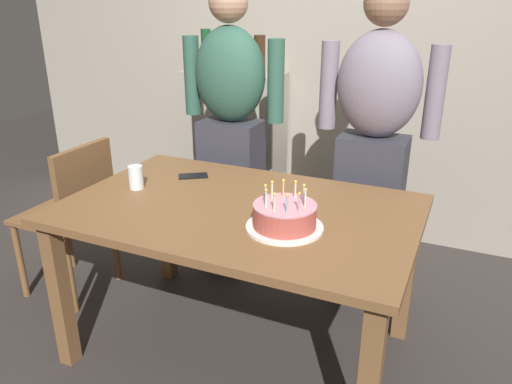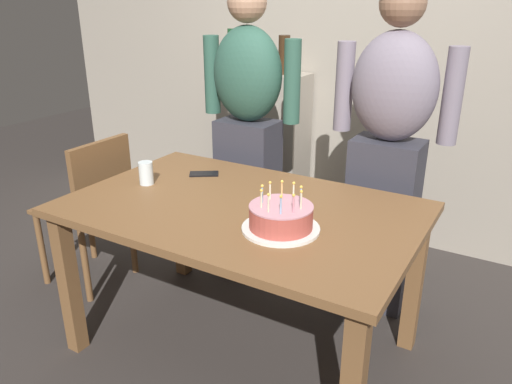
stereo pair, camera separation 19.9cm
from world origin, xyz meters
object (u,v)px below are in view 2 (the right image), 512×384
person_man_bearded (248,129)px  person_woman_cardigan (388,149)px  water_glass_near (146,173)px  cell_phone (204,174)px  dining_chair (93,201)px  birthday_cake (281,218)px

person_man_bearded → person_woman_cardigan: same height
water_glass_near → cell_phone: size_ratio=0.76×
water_glass_near → cell_phone: (0.16, 0.25, -0.05)m
person_woman_cardigan → dining_chair: person_woman_cardigan is taller
person_man_bearded → cell_phone: bearing=92.7°
person_man_bearded → dining_chair: size_ratio=1.90×
person_woman_cardigan → water_glass_near: bearing=36.8°
person_woman_cardigan → dining_chair: size_ratio=1.90×
birthday_cake → person_man_bearded: 1.06m
birthday_cake → water_glass_near: size_ratio=2.76×
water_glass_near → person_man_bearded: 0.73m
water_glass_near → cell_phone: 0.30m
cell_phone → person_woman_cardigan: person_woman_cardigan is taller
birthday_cake → person_man_bearded: (-0.65, 0.83, 0.08)m
person_woman_cardigan → person_man_bearded: bearing=0.0°
birthday_cake → person_woman_cardigan: person_woman_cardigan is taller
water_glass_near → dining_chair: 0.58m
water_glass_near → person_woman_cardigan: bearing=36.8°
water_glass_near → dining_chair: size_ratio=0.13×
water_glass_near → person_man_bearded: bearing=79.1°
water_glass_near → person_woman_cardigan: (0.95, 0.71, 0.08)m
cell_phone → dining_chair: size_ratio=0.17×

